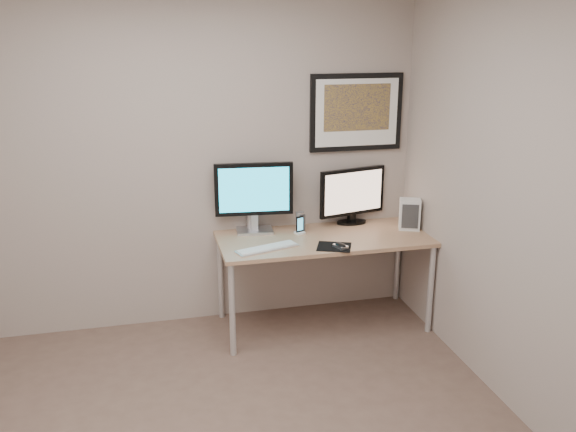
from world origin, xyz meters
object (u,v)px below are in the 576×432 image
Objects in this scene: framed_art at (356,112)px; keyboard at (267,248)px; speaker_right at (300,222)px; phone_dock at (300,225)px; desk at (324,245)px; speaker_left at (251,218)px; monitor_large at (254,194)px; fan_unit at (410,214)px; monitor_tv at (352,194)px.

keyboard is at bearing -149.10° from framed_art.
speaker_right reaches higher than phone_dock.
desk is 11.24× the size of phone_dock.
desk is 0.24m from phone_dock.
speaker_left reaches higher than keyboard.
monitor_large is 4.22× the size of phone_dock.
framed_art is at bearing 160.88° from fan_unit.
monitor_tv is 0.93m from keyboard.
framed_art is 0.90m from fan_unit.
phone_dock is (0.33, -0.13, -0.23)m from monitor_large.
framed_art is 1.25× the size of monitor_large.
speaker_left is at bearing -171.68° from fan_unit.
framed_art is 1.03m from monitor_large.
framed_art is 1.31× the size of monitor_tv.
speaker_right is at bearing 26.68° from keyboard.
speaker_left is at bearing 128.20° from phone_dock.
fan_unit reaches higher than speaker_right.
monitor_large reaches higher than phone_dock.
framed_art is at bearing -18.01° from speaker_left.
fan_unit is (1.21, -0.27, 0.03)m from speaker_left.
keyboard is (-0.79, -0.43, -0.24)m from monitor_tv.
keyboard is at bearing -161.93° from phone_dock.
speaker_right reaches higher than keyboard.
monitor_tv is at bearing -118.70° from framed_art.
monitor_large is at bearing 135.73° from phone_dock.
speaker_left is (-0.01, 0.06, -0.21)m from monitor_large.
phone_dock is (-0.16, 0.12, 0.14)m from desk.
speaker_right is 1.13× the size of phone_dock.
keyboard is 1.91× the size of fan_unit.
phone_dock is at bearing -175.46° from monitor_tv.
framed_art is 1.17m from speaker_left.
framed_art is at bearing -0.29° from phone_dock.
speaker_right is at bearing -8.36° from monitor_large.
speaker_right is 0.34× the size of keyboard.
desk is 1.07m from framed_art.
phone_dock is 0.88m from fan_unit.
monitor_tv is at bearing 40.56° from desk.
phone_dock is at bearing -164.71° from fan_unit.
monitor_large reaches higher than fan_unit.
monitor_large is (-0.84, -0.09, -0.59)m from framed_art.
keyboard is (-0.48, -0.16, 0.07)m from desk.
monitor_tv reaches higher than speaker_right.
phone_dock is at bearing -157.01° from framed_art.
fan_unit is (0.39, -0.24, -0.12)m from monitor_tv.
speaker_right is 0.05m from phone_dock.
desk is at bearing -136.54° from framed_art.
framed_art reaches higher than monitor_tv.
desk is 2.66× the size of monitor_large.
fan_unit is at bearing 2.19° from desk.
desk is 2.13× the size of framed_art.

